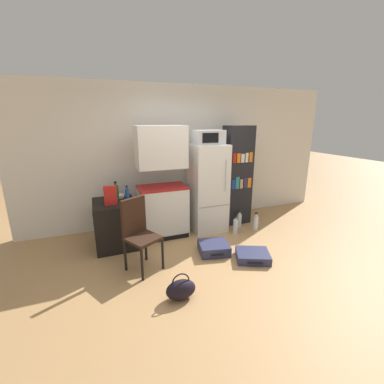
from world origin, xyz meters
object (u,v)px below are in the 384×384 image
at_px(cereal_box, 110,196).
at_px(suitcase_small_flat, 253,256).
at_px(chair, 138,229).
at_px(handbag, 181,289).
at_px(microwave, 209,137).
at_px(water_bottle_front, 239,220).
at_px(suitcase_large_flat, 214,248).
at_px(refrigerator, 208,188).
at_px(bowl, 119,196).
at_px(kitchen_hutch, 162,187).
at_px(bottle_green_tall, 116,192).
at_px(bookshelf, 237,176).
at_px(side_table, 115,224).
at_px(bottle_blue_soda, 127,195).
at_px(water_bottle_middle, 256,222).
at_px(water_bottle_back, 235,226).
at_px(bottle_clear_short, 126,192).

xyz_separation_m(cereal_box, suitcase_small_flat, (1.91, -1.08, -0.85)).
xyz_separation_m(chair, handbag, (0.33, -0.85, -0.47)).
distance_m(microwave, water_bottle_front, 1.72).
bearing_deg(suitcase_large_flat, suitcase_small_flat, -30.12).
bearing_deg(refrigerator, bowl, 175.10).
relative_size(kitchen_hutch, chair, 1.91).
bearing_deg(water_bottle_front, bottle_green_tall, 176.24).
distance_m(refrigerator, handbag, 2.19).
relative_size(bookshelf, cereal_box, 6.45).
xyz_separation_m(refrigerator, bowl, (-1.59, 0.14, -0.03)).
bearing_deg(bookshelf, side_table, -175.36).
bearing_deg(chair, bottle_blue_soda, 63.43).
distance_m(cereal_box, suitcase_large_flat, 1.81).
relative_size(bottle_green_tall, water_bottle_middle, 0.93).
bearing_deg(handbag, bowl, 103.94).
bearing_deg(suitcase_small_flat, handbag, -136.86).
distance_m(suitcase_large_flat, handbag, 1.19).
xyz_separation_m(suitcase_small_flat, water_bottle_back, (0.23, 0.91, 0.08)).
relative_size(microwave, chair, 0.51).
bearing_deg(bottle_blue_soda, cereal_box, -160.84).
height_order(cereal_box, water_bottle_back, cereal_box).
height_order(microwave, handbag, microwave).
xyz_separation_m(chair, suitcase_small_flat, (1.62, -0.40, -0.53)).
bearing_deg(side_table, kitchen_hutch, 6.86).
bearing_deg(bottle_blue_soda, water_bottle_back, -7.97).
distance_m(kitchen_hutch, water_bottle_back, 1.53).
bearing_deg(suitcase_large_flat, water_bottle_front, 50.60).
bearing_deg(water_bottle_middle, cereal_box, 176.60).
bearing_deg(refrigerator, suitcase_small_flat, -82.63).
bearing_deg(cereal_box, kitchen_hutch, 15.96).
relative_size(bottle_clear_short, suitcase_large_flat, 0.30).
bearing_deg(suitcase_large_flat, chair, -168.36).
relative_size(chair, handbag, 2.83).
height_order(microwave, suitcase_small_flat, microwave).
height_order(bottle_blue_soda, water_bottle_back, bottle_blue_soda).
bearing_deg(side_table, bottle_green_tall, 46.37).
relative_size(kitchen_hutch, suitcase_small_flat, 3.21).
xyz_separation_m(cereal_box, water_bottle_front, (2.36, 0.06, -0.77)).
height_order(bookshelf, bowl, bookshelf).
distance_m(bottle_blue_soda, water_bottle_back, 2.03).
distance_m(bowl, cereal_box, 0.41).
bearing_deg(side_table, bottle_clear_short, 47.37).
bearing_deg(suitcase_small_flat, water_bottle_front, 92.51).
bearing_deg(water_bottle_middle, bottle_clear_short, 166.21).
height_order(bottle_green_tall, chair, bottle_green_tall).
bearing_deg(side_table, water_bottle_back, -8.76).
bearing_deg(handbag, bottle_clear_short, 99.87).
height_order(bottle_green_tall, cereal_box, bottle_green_tall).
height_order(suitcase_large_flat, water_bottle_back, water_bottle_back).
height_order(cereal_box, water_bottle_middle, cereal_box).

